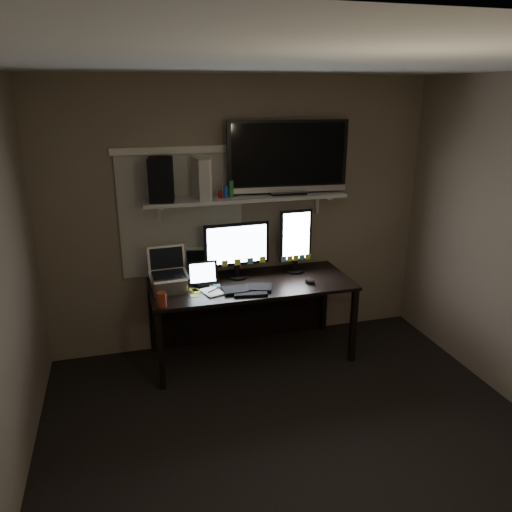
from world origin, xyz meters
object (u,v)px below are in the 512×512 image
object	(u,v)px
game_console	(201,178)
monitor_landscape	(237,250)
mouse	(310,281)
keyboard	(247,289)
cup	(162,300)
laptop	(168,271)
speaker	(161,180)
desk	(248,296)
monitor_portrait	(296,241)
tablet	(202,274)
tv	(288,157)

from	to	relation	value
game_console	monitor_landscape	bearing A→B (deg)	-15.35
monitor_landscape	mouse	xyz separation A→B (m)	(0.59, -0.31, -0.24)
keyboard	cup	bearing A→B (deg)	-161.14
monitor_landscape	game_console	world-z (taller)	game_console
mouse	game_console	size ratio (longest dim) A/B	0.31
laptop	speaker	world-z (taller)	speaker
desk	laptop	world-z (taller)	laptop
speaker	monitor_portrait	bearing A→B (deg)	8.15
tablet	laptop	distance (m)	0.30
mouse	tv	world-z (taller)	tv
mouse	tablet	world-z (taller)	tablet
tablet	laptop	xyz separation A→B (m)	(-0.29, -0.03, 0.07)
monitor_portrait	speaker	size ratio (longest dim) A/B	1.68
mouse	cup	bearing A→B (deg)	167.08
tv	cup	bearing A→B (deg)	-152.90
desk	laptop	size ratio (longest dim) A/B	4.98
tablet	laptop	bearing A→B (deg)	-174.50
monitor_landscape	desk	bearing A→B (deg)	-26.90
mouse	cup	world-z (taller)	cup
tv	game_console	distance (m)	0.78
cup	tv	bearing A→B (deg)	22.52
keyboard	tablet	xyz separation A→B (m)	(-0.35, 0.20, 0.10)
desk	speaker	bearing A→B (deg)	176.06
tablet	keyboard	bearing A→B (deg)	-30.21
cup	mouse	bearing A→B (deg)	6.97
keyboard	tablet	world-z (taller)	tablet
game_console	speaker	xyz separation A→B (m)	(-0.34, -0.03, 0.01)
game_console	cup	bearing A→B (deg)	-137.93
laptop	monitor_portrait	bearing A→B (deg)	4.65
monitor_portrait	game_console	world-z (taller)	game_console
mouse	tablet	distance (m)	0.96
monitor_landscape	tablet	world-z (taller)	monitor_landscape
desk	tablet	world-z (taller)	tablet
laptop	game_console	distance (m)	0.84
mouse	speaker	distance (m)	1.56
mouse	cup	xyz separation A→B (m)	(-1.32, -0.16, 0.04)
speaker	mouse	bearing A→B (deg)	-5.96
keyboard	monitor_landscape	bearing A→B (deg)	99.99
monitor_portrait	tv	size ratio (longest dim) A/B	0.57
speaker	cup	bearing A→B (deg)	-92.47
monitor_portrait	tv	world-z (taller)	tv
cup	speaker	bearing A→B (deg)	78.99
mouse	speaker	bearing A→B (deg)	145.61
tablet	tv	size ratio (longest dim) A/B	0.24
keyboard	tablet	bearing A→B (deg)	158.45
tablet	game_console	xyz separation A→B (m)	(0.05, 0.17, 0.81)
laptop	tv	world-z (taller)	tv
monitor_portrait	tablet	xyz separation A→B (m)	(-0.90, -0.13, -0.19)
monitor_portrait	laptop	distance (m)	1.22
monitor_landscape	speaker	xyz separation A→B (m)	(-0.64, 0.01, 0.67)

